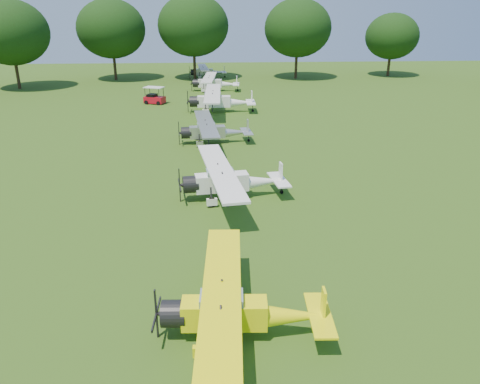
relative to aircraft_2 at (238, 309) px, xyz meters
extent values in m
plane|color=#2B5014|center=(-1.06, 7.29, -1.15)|extent=(160.00, 160.00, 0.00)
cylinder|color=black|center=(29.27, 65.34, 0.70)|extent=(0.44, 0.44, 3.70)
ellipsoid|color=black|center=(29.27, 65.34, 5.22)|extent=(8.63, 8.63, 7.34)
cylinder|color=black|center=(13.22, 63.50, 1.11)|extent=(0.44, 0.44, 4.51)
ellipsoid|color=black|center=(13.22, 63.50, 6.62)|extent=(10.52, 10.52, 8.94)
cylinder|color=black|center=(-3.18, 64.02, 1.22)|extent=(0.44, 0.44, 4.74)
ellipsoid|color=black|center=(-3.18, 64.02, 7.01)|extent=(11.05, 11.05, 9.39)
cylinder|color=black|center=(-15.81, 63.82, 1.09)|extent=(0.44, 0.44, 4.49)
ellipsoid|color=black|center=(-15.81, 63.82, 6.58)|extent=(10.47, 10.47, 8.90)
cylinder|color=black|center=(-27.96, 55.79, 1.07)|extent=(0.44, 0.44, 4.44)
ellipsoid|color=black|center=(-27.96, 55.79, 6.50)|extent=(10.36, 10.36, 8.80)
cube|color=#FFFD0A|center=(-0.47, 0.02, -0.17)|extent=(3.03, 1.04, 0.98)
cone|color=#FFFD0A|center=(2.06, -0.11, -0.31)|extent=(2.66, 0.98, 0.84)
cube|color=#8CA5B2|center=(-0.56, 0.03, 0.35)|extent=(1.54, 0.94, 0.51)
cylinder|color=black|center=(-2.24, 0.12, -0.17)|extent=(0.89, 1.01, 0.97)
cube|color=black|center=(-2.85, 0.15, -0.17)|extent=(0.06, 0.11, 1.96)
cube|color=#FFFD0A|center=(-0.56, 0.03, 0.58)|extent=(1.87, 9.97, 0.13)
cube|color=#FFFD0A|center=(2.99, -0.15, 0.16)|extent=(0.12, 0.52, 1.22)
cube|color=#FFFD0A|center=(2.90, -0.15, -0.26)|extent=(0.93, 2.66, 0.08)
cylinder|color=black|center=(-1.27, -1.10, -0.87)|extent=(0.57, 0.18, 0.56)
cylinder|color=black|center=(-1.15, 1.23, -0.87)|extent=(0.57, 0.18, 0.56)
cylinder|color=black|center=(3.08, -0.16, -1.04)|extent=(0.23, 0.09, 0.22)
cube|color=white|center=(-0.21, 12.96, -0.10)|extent=(3.30, 1.38, 1.05)
cone|color=white|center=(2.47, 13.32, -0.25)|extent=(2.90, 1.27, 0.90)
cube|color=#8CA5B2|center=(-0.31, 12.94, 0.45)|extent=(1.71, 1.13, 0.55)
cylinder|color=black|center=(-2.09, 12.70, -0.10)|extent=(1.03, 1.15, 1.04)
cube|color=black|center=(-2.74, 12.61, -0.10)|extent=(0.08, 0.13, 2.10)
cube|color=white|center=(-0.31, 12.94, 0.70)|extent=(2.87, 10.71, 0.14)
cube|color=white|center=(3.46, 13.46, 0.25)|extent=(0.17, 0.56, 1.30)
cube|color=white|center=(3.36, 13.44, -0.20)|extent=(1.22, 2.89, 0.09)
cylinder|color=black|center=(-0.83, 11.61, -0.85)|extent=(0.62, 0.24, 0.60)
cylinder|color=black|center=(-1.17, 14.09, -0.85)|extent=(0.62, 0.24, 0.60)
cylinder|color=black|center=(3.56, 13.47, -1.03)|extent=(0.25, 0.11, 0.24)
cube|color=#BCBCC1|center=(-1.11, 25.45, -0.16)|extent=(3.09, 1.16, 0.99)
cone|color=#BCBCC1|center=(1.44, 25.68, -0.30)|extent=(2.71, 1.08, 0.85)
cube|color=#8CA5B2|center=(-1.20, 25.44, 0.36)|extent=(1.58, 1.00, 0.52)
cylinder|color=black|center=(-2.89, 25.29, -0.16)|extent=(0.93, 1.05, 0.98)
cube|color=black|center=(-3.51, 25.24, -0.16)|extent=(0.07, 0.12, 1.99)
cube|color=#BCBCC1|center=(-1.20, 25.44, 0.60)|extent=(2.25, 10.10, 0.13)
cube|color=#BCBCC1|center=(2.38, 25.76, 0.18)|extent=(0.14, 0.53, 1.23)
cube|color=#BCBCC1|center=(2.28, 25.75, -0.25)|extent=(1.03, 2.71, 0.09)
cylinder|color=black|center=(-1.75, 24.21, -0.86)|extent=(0.58, 0.20, 0.57)
cylinder|color=black|center=(-1.96, 26.56, -0.86)|extent=(0.58, 0.20, 0.57)
cylinder|color=black|center=(2.47, 25.77, -1.03)|extent=(0.23, 0.10, 0.23)
cube|color=white|center=(-0.39, 38.15, 0.04)|extent=(3.65, 1.17, 1.19)
cone|color=white|center=(2.67, 38.07, -0.13)|extent=(3.19, 1.10, 1.02)
cube|color=#8CA5B2|center=(-0.50, 38.15, 0.66)|extent=(1.84, 1.09, 0.62)
cylinder|color=black|center=(-2.54, 38.20, 0.04)|extent=(1.05, 1.20, 1.18)
cube|color=black|center=(-3.27, 38.22, 0.04)|extent=(0.07, 0.14, 2.38)
cube|color=white|center=(-0.50, 38.15, 0.94)|extent=(1.96, 12.03, 0.16)
cube|color=white|center=(3.80, 38.04, 0.44)|extent=(0.13, 0.62, 1.47)
cube|color=white|center=(3.68, 38.04, -0.07)|extent=(1.04, 3.19, 0.10)
cylinder|color=black|center=(-1.33, 36.76, -0.81)|extent=(0.68, 0.20, 0.68)
cylinder|color=black|center=(-1.25, 39.59, -0.81)|extent=(0.68, 0.20, 0.68)
cylinder|color=black|center=(3.91, 38.03, -1.01)|extent=(0.27, 0.10, 0.27)
cube|color=white|center=(-0.77, 52.09, -0.10)|extent=(3.27, 1.20, 1.05)
cone|color=white|center=(1.92, 51.88, -0.25)|extent=(2.87, 1.12, 0.90)
cube|color=#8CA5B2|center=(-0.87, 52.10, 0.46)|extent=(1.67, 1.05, 0.55)
cylinder|color=black|center=(-2.67, 52.24, -0.10)|extent=(0.98, 1.11, 1.04)
cube|color=black|center=(-3.32, 52.30, -0.10)|extent=(0.07, 0.12, 2.10)
cube|color=white|center=(-0.87, 52.10, 0.71)|extent=(2.29, 10.71, 0.14)
cube|color=white|center=(2.92, 51.80, 0.26)|extent=(0.14, 0.56, 1.30)
cube|color=white|center=(2.82, 51.80, -0.20)|extent=(1.07, 2.87, 0.09)
cylinder|color=black|center=(-1.67, 50.91, -0.85)|extent=(0.61, 0.21, 0.60)
cylinder|color=black|center=(-1.47, 53.40, -0.85)|extent=(0.61, 0.21, 0.60)
cylinder|color=black|center=(3.02, 51.79, -1.03)|extent=(0.25, 0.10, 0.24)
cube|color=#BCBCC1|center=(-1.75, 64.94, -0.19)|extent=(2.98, 1.09, 0.96)
cone|color=#BCBCC1|center=(0.71, 65.14, -0.33)|extent=(2.62, 1.02, 0.82)
cube|color=#8CA5B2|center=(-1.84, 64.94, 0.31)|extent=(1.52, 0.95, 0.50)
cylinder|color=black|center=(-3.48, 64.81, -0.19)|extent=(0.89, 1.01, 0.95)
cube|color=black|center=(-4.07, 64.76, -0.19)|extent=(0.06, 0.11, 1.92)
cube|color=#BCBCC1|center=(-1.84, 64.94, 0.54)|extent=(2.08, 9.76, 0.13)
cube|color=#BCBCC1|center=(1.62, 65.21, 0.13)|extent=(0.13, 0.51, 1.19)
cube|color=#BCBCC1|center=(1.53, 65.20, -0.28)|extent=(0.97, 2.61, 0.08)
cylinder|color=black|center=(-2.39, 63.75, -0.87)|extent=(0.56, 0.19, 0.55)
cylinder|color=black|center=(-2.57, 66.02, -0.87)|extent=(0.56, 0.19, 0.55)
cylinder|color=black|center=(1.71, 65.21, -1.04)|extent=(0.22, 0.09, 0.22)
cube|color=red|center=(-7.49, 43.38, -0.66)|extent=(2.68, 2.08, 0.75)
cube|color=black|center=(-7.79, 43.50, -0.23)|extent=(1.34, 1.46, 0.48)
cube|color=white|center=(-7.49, 43.38, 0.81)|extent=(2.62, 2.14, 0.09)
cylinder|color=black|center=(-8.49, 43.06, -0.91)|extent=(0.50, 0.32, 0.47)
cylinder|color=black|center=(-7.99, 44.30, -0.91)|extent=(0.50, 0.32, 0.47)
cylinder|color=black|center=(-6.98, 42.46, -0.91)|extent=(0.50, 0.32, 0.47)
cylinder|color=black|center=(-6.49, 43.70, -0.91)|extent=(0.50, 0.32, 0.47)
camera|label=1|loc=(-0.78, -13.63, 9.87)|focal=35.00mm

